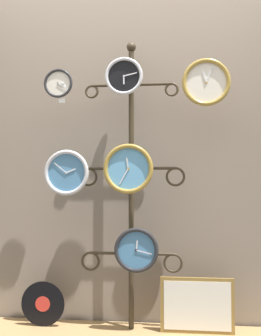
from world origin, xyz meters
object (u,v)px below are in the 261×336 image
object	(u,v)px
clock_middle_left	(67,173)
clock_middle_center	(128,169)
vinyl_record	(43,304)
clock_top_center	(124,76)
clock_top_left	(58,84)
display_stand	(131,245)
picture_frame	(197,305)
clock_bottom_center	(136,250)
clock_top_right	(206,82)

from	to	relation	value
clock_middle_left	clock_middle_center	distance (m)	0.41
vinyl_record	clock_top_center	bearing A→B (deg)	-8.59
clock_top_left	clock_middle_center	bearing A→B (deg)	-0.80
display_stand	picture_frame	bearing A→B (deg)	-5.81
clock_middle_left	clock_top_left	bearing A→B (deg)	-177.69
clock_top_center	clock_middle_center	bearing A→B (deg)	10.88
display_stand	picture_frame	xyz separation A→B (m)	(0.42, -0.04, -0.37)
display_stand	clock_bottom_center	size ratio (longest dim) A/B	6.93
clock_top_center	clock_middle_center	distance (m)	0.60
clock_top_left	clock_bottom_center	world-z (taller)	clock_top_left
display_stand	clock_middle_left	xyz separation A→B (m)	(-0.42, -0.10, 0.48)
display_stand	clock_top_right	distance (m)	1.16
display_stand	picture_frame	size ratio (longest dim) A/B	4.22
display_stand	clock_top_center	world-z (taller)	display_stand
clock_top_center	clock_bottom_center	bearing A→B (deg)	5.62
clock_top_center	clock_top_right	size ratio (longest dim) A/B	0.81
clock_top_center	clock_bottom_center	distance (m)	1.12
clock_top_right	clock_middle_left	bearing A→B (deg)	178.72
clock_top_center	clock_middle_center	world-z (taller)	clock_top_center
clock_top_left	clock_middle_left	size ratio (longest dim) A/B	0.65
clock_top_left	vinyl_record	xyz separation A→B (m)	(-0.12, 0.07, -1.46)
picture_frame	display_stand	bearing A→B (deg)	174.19
clock_top_right	clock_middle_left	world-z (taller)	clock_top_right
clock_top_left	clock_top_center	world-z (taller)	clock_top_center
clock_middle_center	picture_frame	world-z (taller)	clock_middle_center
clock_middle_center	clock_bottom_center	distance (m)	0.52
clock_top_right	clock_bottom_center	distance (m)	1.15
clock_middle_left	vinyl_record	xyz separation A→B (m)	(-0.17, 0.07, -0.87)
clock_top_right	clock_middle_center	distance (m)	0.73
clock_bottom_center	clock_middle_left	bearing A→B (deg)	179.21
display_stand	clock_middle_left	size ratio (longest dim) A/B	6.57
clock_top_center	vinyl_record	xyz separation A→B (m)	(-0.55, 0.08, -1.49)
clock_middle_left	clock_bottom_center	distance (m)	0.67
display_stand	clock_top_right	size ratio (longest dim) A/B	6.43
vinyl_record	clock_top_left	bearing A→B (deg)	-31.84
clock_middle_left	clock_middle_center	bearing A→B (deg)	-1.24
clock_bottom_center	vinyl_record	distance (m)	0.74
vinyl_record	picture_frame	world-z (taller)	picture_frame
picture_frame	clock_top_left	bearing A→B (deg)	-176.45
clock_middle_left	picture_frame	size ratio (longest dim) A/B	0.64
clock_middle_center	clock_top_left	bearing A→B (deg)	179.20
clock_middle_center	display_stand	bearing A→B (deg)	85.41
display_stand	clock_bottom_center	bearing A→B (deg)	-67.10
clock_top_left	picture_frame	world-z (taller)	clock_top_left
clock_top_left	vinyl_record	distance (m)	1.46
clock_middle_center	clock_middle_left	bearing A→B (deg)	178.76
clock_middle_center	clock_top_center	bearing A→B (deg)	-169.12
clock_middle_center	vinyl_record	size ratio (longest dim) A/B	1.09
clock_middle_left	clock_top_center	bearing A→B (deg)	-2.15
clock_top_right	vinyl_record	size ratio (longest dim) A/B	1.03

